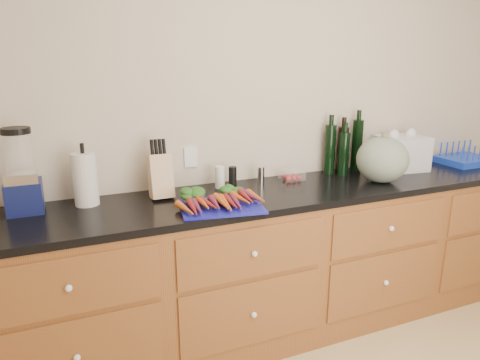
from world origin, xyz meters
name	(u,v)px	position (x,y,z in m)	size (l,w,h in m)	color
wall_back	(277,122)	(0.00, 1.62, 1.30)	(4.10, 0.05, 2.60)	beige
cabinets	(297,261)	(0.00, 1.30, 0.45)	(3.60, 0.64, 0.90)	brown
countertop	(300,191)	(0.00, 1.30, 0.92)	(3.64, 0.62, 0.04)	black
cutting_board	(221,206)	(-0.57, 1.14, 0.95)	(0.43, 0.32, 0.01)	#141692
carrots	(219,199)	(-0.57, 1.17, 0.97)	(0.44, 0.30, 0.06)	#CB5717
squash	(382,160)	(0.54, 1.21, 1.08)	(0.32, 0.32, 0.29)	#5D6D5B
blender_appliance	(22,176)	(-1.51, 1.46, 1.13)	(0.17, 0.17, 0.43)	#10174C
paper_towel	(85,179)	(-1.22, 1.46, 1.08)	(0.13, 0.13, 0.28)	silver
knife_block	(160,176)	(-0.82, 1.44, 1.06)	(0.12, 0.12, 0.24)	tan
grinder_salt	(220,177)	(-0.45, 1.48, 1.01)	(0.06, 0.06, 0.13)	silver
grinder_pepper	(233,177)	(-0.37, 1.48, 1.00)	(0.05, 0.05, 0.12)	black
canister_chrome	(261,175)	(-0.18, 1.48, 0.99)	(0.05, 0.05, 0.11)	silver
tomato_box	(292,175)	(0.04, 1.47, 0.97)	(0.14, 0.11, 0.07)	white
bottles	(343,149)	(0.46, 1.51, 1.10)	(0.30, 0.15, 0.36)	black
grocery_bag	(401,153)	(0.88, 1.42, 1.06)	(0.32, 0.26, 0.24)	silver
dish_rack	(465,158)	(1.48, 1.38, 0.98)	(0.38, 0.30, 0.15)	#1539BF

